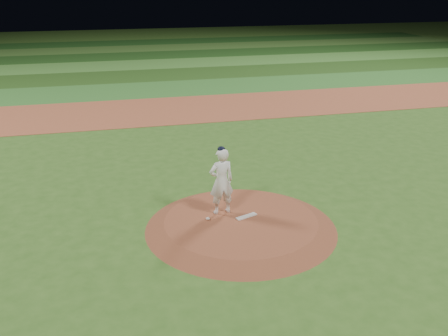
% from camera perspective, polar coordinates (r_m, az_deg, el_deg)
% --- Properties ---
extents(ground, '(120.00, 120.00, 0.00)m').
position_cam_1_polar(ground, '(14.51, 1.93, -6.82)').
color(ground, '#335E1E').
rests_on(ground, ground).
extents(infield_dirt_band, '(70.00, 6.00, 0.02)m').
position_cam_1_polar(infield_dirt_band, '(27.41, -6.13, 6.62)').
color(infield_dirt_band, '#9B4C30').
rests_on(infield_dirt_band, ground).
extents(outfield_stripe_0, '(70.00, 5.00, 0.02)m').
position_cam_1_polar(outfield_stripe_0, '(32.73, -7.54, 8.91)').
color(outfield_stripe_0, '#2F6E28').
rests_on(outfield_stripe_0, ground).
extents(outfield_stripe_1, '(70.00, 5.00, 0.02)m').
position_cam_1_polar(outfield_stripe_1, '(37.61, -8.48, 10.43)').
color(outfield_stripe_1, '#224917').
rests_on(outfield_stripe_1, ground).
extents(outfield_stripe_2, '(70.00, 5.00, 0.02)m').
position_cam_1_polar(outfield_stripe_2, '(42.52, -9.21, 11.60)').
color(outfield_stripe_2, '#3D7B2C').
rests_on(outfield_stripe_2, ground).
extents(outfield_stripe_3, '(70.00, 5.00, 0.02)m').
position_cam_1_polar(outfield_stripe_3, '(47.44, -9.79, 12.53)').
color(outfield_stripe_3, '#1A4215').
rests_on(outfield_stripe_3, ground).
extents(outfield_stripe_4, '(70.00, 5.00, 0.02)m').
position_cam_1_polar(outfield_stripe_4, '(52.38, -10.27, 13.28)').
color(outfield_stripe_4, '#376424').
rests_on(outfield_stripe_4, ground).
extents(outfield_stripe_5, '(70.00, 5.00, 0.02)m').
position_cam_1_polar(outfield_stripe_5, '(57.33, -10.67, 13.90)').
color(outfield_stripe_5, '#194516').
rests_on(outfield_stripe_5, ground).
extents(pitchers_mound, '(5.50, 5.50, 0.25)m').
position_cam_1_polar(pitchers_mound, '(14.45, 1.93, -6.38)').
color(pitchers_mound, brown).
rests_on(pitchers_mound, ground).
extents(pitching_rubber, '(0.68, 0.39, 0.03)m').
position_cam_1_polar(pitching_rubber, '(14.56, 2.58, -5.54)').
color(pitching_rubber, silver).
rests_on(pitching_rubber, pitchers_mound).
extents(rosin_bag, '(0.12, 0.12, 0.07)m').
position_cam_1_polar(rosin_bag, '(14.39, -1.87, -5.79)').
color(rosin_bag, silver).
rests_on(rosin_bag, pitchers_mound).
extents(pitcher_on_mound, '(0.78, 0.56, 2.06)m').
position_cam_1_polar(pitcher_on_mound, '(14.39, -0.30, -1.49)').
color(pitcher_on_mound, white).
rests_on(pitcher_on_mound, pitchers_mound).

